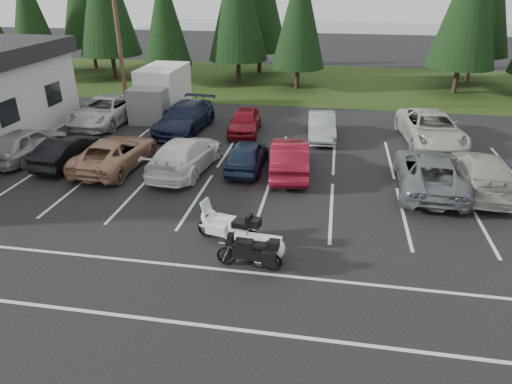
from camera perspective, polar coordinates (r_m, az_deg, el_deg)
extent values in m
plane|color=black|center=(17.18, -1.41, -3.04)|extent=(120.00, 120.00, 0.00)
cube|color=#223812|center=(39.76, 5.43, 13.53)|extent=(80.00, 16.00, 0.01)
cube|color=slate|center=(70.28, 11.13, 18.41)|extent=(70.00, 50.00, 0.02)
cylinder|color=#473321|center=(30.00, -16.72, 17.43)|extent=(0.26, 0.26, 9.00)
cube|color=silver|center=(18.93, -0.25, -0.17)|extent=(32.00, 16.00, 0.01)
cylinder|color=#332316|center=(44.39, -25.42, 13.95)|extent=(0.36, 0.36, 2.16)
cone|color=black|center=(43.90, -26.53, 19.42)|extent=(3.96, 3.96, 7.65)
cylinder|color=#332316|center=(42.66, -17.40, 15.25)|extent=(0.36, 0.36, 2.78)
cylinder|color=#332316|center=(39.28, -10.81, 14.63)|extent=(0.36, 0.36, 2.11)
cone|color=black|center=(38.73, -11.35, 20.76)|extent=(3.87, 3.87, 7.48)
cylinder|color=#332316|center=(39.14, -2.21, 15.38)|extent=(0.36, 0.36, 2.62)
cylinder|color=#332316|center=(37.19, 5.18, 14.47)|extent=(0.36, 0.36, 2.26)
cone|color=black|center=(36.60, 5.48, 21.42)|extent=(4.14, 4.14, 7.99)
cylinder|color=#332316|center=(38.59, 23.80, 13.21)|extent=(0.36, 0.36, 2.69)
cylinder|color=#332316|center=(48.17, -19.61, 16.08)|extent=(0.36, 0.36, 2.88)
cylinder|color=#332316|center=(43.41, 0.43, 16.47)|extent=(0.36, 0.36, 2.71)
cylinder|color=#332316|center=(43.55, 25.16, 14.38)|extent=(0.36, 0.36, 3.00)
imported|color=#9C9CA0|center=(25.02, -26.75, 5.46)|extent=(2.21, 4.67, 1.54)
imported|color=black|center=(23.39, -22.34, 4.81)|extent=(1.72, 4.26, 1.38)
imported|color=tan|center=(22.26, -17.17, 4.70)|extent=(2.66, 5.32, 1.45)
imported|color=white|center=(21.16, -8.80, 4.62)|extent=(2.65, 5.46, 1.53)
imported|color=#17243B|center=(21.14, -1.12, 4.67)|extent=(1.63, 4.02, 1.37)
imported|color=maroon|center=(20.68, 4.23, 4.40)|extent=(2.10, 4.87, 1.56)
imported|color=slate|center=(20.36, 20.88, 2.38)|extent=(2.80, 5.71, 1.56)
imported|color=#AEAA9F|center=(21.16, 26.32, 2.22)|extent=(2.50, 5.51, 1.56)
imported|color=silver|center=(29.37, -18.28, 9.67)|extent=(2.98, 5.95, 1.62)
imported|color=#161D37|center=(26.79, -8.91, 9.17)|extent=(2.67, 5.65, 1.59)
imported|color=maroon|center=(26.21, -1.42, 8.85)|extent=(1.87, 4.13, 1.38)
imported|color=gray|center=(25.57, 8.19, 8.15)|extent=(1.73, 4.21, 1.36)
imported|color=beige|center=(26.15, 21.03, 7.43)|extent=(3.31, 6.20, 1.66)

